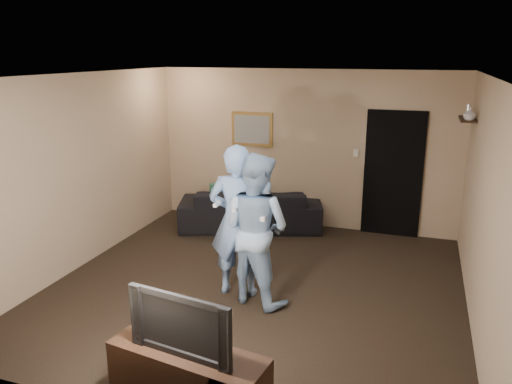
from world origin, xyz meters
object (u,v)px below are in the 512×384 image
(tv_console, at_px, (188,376))
(television, at_px, (186,321))
(sofa, at_px, (251,208))
(wii_player_left, at_px, (237,221))
(wii_player_right, at_px, (256,229))

(tv_console, relative_size, television, 1.45)
(sofa, distance_m, tv_console, 4.38)
(tv_console, bearing_deg, wii_player_left, 107.54)
(sofa, relative_size, tv_console, 1.70)
(sofa, bearing_deg, television, 84.60)
(sofa, height_order, wii_player_left, wii_player_left)
(tv_console, height_order, wii_player_right, wii_player_right)
(tv_console, relative_size, wii_player_left, 0.74)
(sofa, bearing_deg, wii_player_right, 92.84)
(sofa, distance_m, television, 4.40)
(television, relative_size, wii_player_right, 0.53)
(television, relative_size, wii_player_left, 0.51)
(sofa, bearing_deg, tv_console, 84.60)
(television, bearing_deg, tv_console, 8.68)
(wii_player_left, relative_size, wii_player_right, 1.04)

